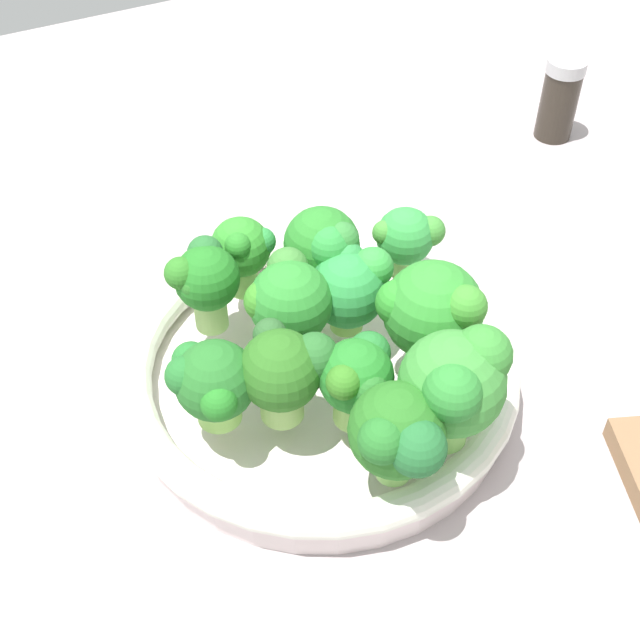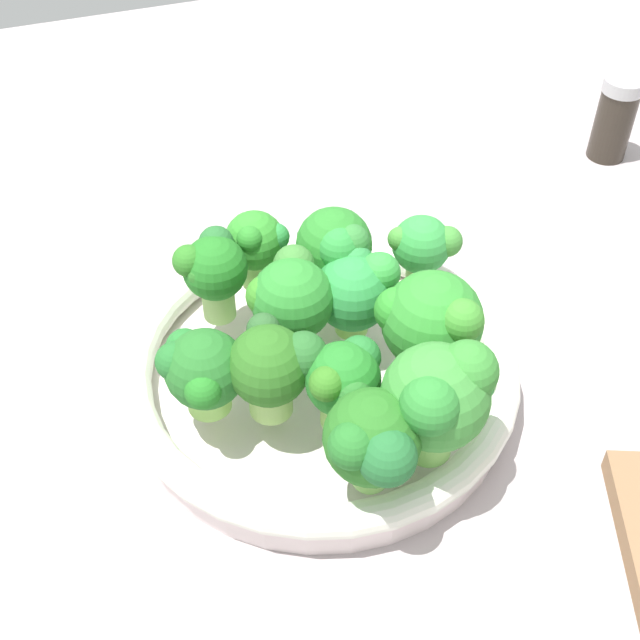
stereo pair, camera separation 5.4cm
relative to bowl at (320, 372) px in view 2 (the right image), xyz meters
The scene contains 15 objects.
ground_plane 3.53cm from the bowl, 113.24° to the right, with size 130.00×130.00×2.50cm, color #AA9EA0.
bowl is the anchor object (origin of this frame).
broccoli_floret_0 7.76cm from the bowl, 139.81° to the right, with size 5.89×5.48×6.36cm.
broccoli_floret_1 9.76cm from the bowl, 166.70° to the right, with size 5.25×6.12×5.76cm.
broccoli_floret_2 8.34cm from the bowl, 59.98° to the left, with size 5.17×5.51×6.91cm.
broccoli_floret_3 6.20cm from the bowl, 130.61° to the left, with size 5.54×5.89×6.59cm.
broccoli_floret_4 12.33cm from the bowl, 69.35° to the right, with size 6.56×6.19×8.02cm.
broccoli_floret_5 12.19cm from the bowl, 92.34° to the right, with size 5.93×6.29×6.59cm.
broccoli_floret_6 9.83cm from the bowl, 103.53° to the left, with size 4.39×4.13×5.96cm.
broccoli_floret_7 9.26cm from the bowl, 31.71° to the right, with size 6.48×6.52×7.43cm.
broccoli_floret_8 11.23cm from the bowl, 25.74° to the left, with size 4.99×4.09×5.39cm.
broccoli_floret_9 9.89cm from the bowl, 132.87° to the left, with size 4.84×4.61×6.35cm.
broccoli_floret_10 7.98cm from the bowl, 94.55° to the right, with size 4.95×4.84×5.96cm.
broccoli_floret_11 6.31cm from the bowl, 27.89° to the left, with size 5.69×5.37×5.95cm.
pepper_shaker 39.14cm from the bowl, 28.23° to the left, with size 3.60×3.60×7.81cm.
Camera 2 is at (-12.11, -34.98, 44.42)cm, focal length 48.03 mm.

